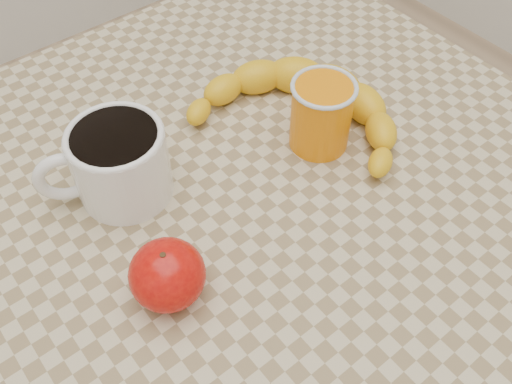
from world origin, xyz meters
TOP-DOWN VIEW (x-y plane):
  - table at (0.00, 0.00)m, footprint 0.80×0.80m
  - coffee_mug at (-0.10, 0.11)m, footprint 0.15×0.13m
  - orange_juice_glass at (0.12, 0.03)m, footprint 0.07×0.07m
  - apple at (-0.13, -0.03)m, footprint 0.08×0.08m
  - banana at (0.12, 0.06)m, footprint 0.40×0.43m

SIDE VIEW (x-z plane):
  - table at x=0.00m, z-range 0.29..1.04m
  - banana at x=0.12m, z-range 0.75..0.80m
  - apple at x=-0.13m, z-range 0.75..0.82m
  - orange_juice_glass at x=0.12m, z-range 0.75..0.84m
  - coffee_mug at x=-0.10m, z-range 0.75..0.84m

